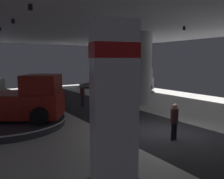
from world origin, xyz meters
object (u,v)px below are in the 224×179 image
at_px(column_right, 143,69).
at_px(visitor_walking_near, 82,94).
at_px(display_platform_far_right, 126,92).
at_px(display_platform_deep_right, 99,85).
at_px(brand_sign_pylon, 114,107).
at_px(pickup_truck_far_right, 129,82).
at_px(pickup_truck_mid_left, 16,101).
at_px(display_car_deep_right, 99,78).
at_px(visitor_walking_far, 174,119).
at_px(display_platform_mid_left, 11,122).

xyz_separation_m(column_right, visitor_walking_near, (-4.30, 1.84, -1.84)).
relative_size(display_platform_far_right, display_platform_deep_right, 1.08).
xyz_separation_m(brand_sign_pylon, display_platform_far_right, (10.78, 13.59, -2.09)).
xyz_separation_m(display_platform_far_right, pickup_truck_far_right, (0.32, -0.05, 1.05)).
height_order(pickup_truck_mid_left, visitor_walking_near, pickup_truck_mid_left).
bearing_deg(display_platform_far_right, brand_sign_pylon, -128.43).
bearing_deg(display_car_deep_right, display_platform_far_right, -96.07).
bearing_deg(display_platform_deep_right, pickup_truck_mid_left, -134.58).
bearing_deg(display_car_deep_right, visitor_walking_far, -111.26).
distance_m(display_platform_far_right, visitor_walking_near, 7.45).
distance_m(brand_sign_pylon, pickup_truck_far_right, 17.54).
distance_m(column_right, pickup_truck_far_right, 5.96).
relative_size(display_car_deep_right, visitor_walking_near, 2.86).
distance_m(pickup_truck_far_right, display_platform_deep_right, 6.86).
bearing_deg(brand_sign_pylon, pickup_truck_far_right, 50.66).
bearing_deg(visitor_walking_near, column_right, -23.19).
bearing_deg(column_right, display_car_deep_right, 75.59).
bearing_deg(display_platform_far_right, display_platform_mid_left, -154.53).
relative_size(display_platform_far_right, visitor_walking_far, 3.57).
bearing_deg(visitor_walking_far, display_platform_far_right, 61.24).
bearing_deg(display_car_deep_right, visitor_walking_near, -126.27).
relative_size(display_platform_deep_right, visitor_walking_far, 3.29).
xyz_separation_m(pickup_truck_far_right, display_platform_mid_left, (-12.26, -5.64, -1.00)).
distance_m(column_right, display_platform_mid_left, 9.96).
height_order(display_platform_far_right, visitor_walking_far, visitor_walking_far).
relative_size(column_right, display_car_deep_right, 1.21).
height_order(brand_sign_pylon, display_platform_far_right, brand_sign_pylon).
bearing_deg(column_right, visitor_walking_far, -121.91).
relative_size(brand_sign_pylon, display_car_deep_right, 0.96).
xyz_separation_m(display_platform_deep_right, visitor_walking_near, (-7.36, -10.03, 0.72)).
distance_m(display_car_deep_right, visitor_walking_near, 12.41).
height_order(column_right, visitor_walking_near, column_right).
bearing_deg(display_platform_far_right, pickup_truck_far_right, -8.53).
bearing_deg(column_right, brand_sign_pylon, -135.04).
height_order(brand_sign_pylon, pickup_truck_far_right, brand_sign_pylon).
relative_size(column_right, brand_sign_pylon, 1.27).
height_order(pickup_truck_far_right, display_platform_deep_right, pickup_truck_far_right).
distance_m(display_platform_deep_right, visitor_walking_far, 19.94).
bearing_deg(visitor_walking_far, visitor_walking_near, 90.85).
xyz_separation_m(brand_sign_pylon, pickup_truck_far_right, (11.10, 13.54, -1.04)).
height_order(display_platform_far_right, display_platform_deep_right, display_platform_deep_right).
xyz_separation_m(visitor_walking_near, visitor_walking_far, (0.13, -8.54, 0.00)).
bearing_deg(column_right, display_platform_deep_right, 75.55).
bearing_deg(display_platform_mid_left, display_platform_deep_right, 44.41).
bearing_deg(column_right, pickup_truck_far_right, 62.55).
relative_size(brand_sign_pylon, display_platform_mid_left, 0.76).
distance_m(brand_sign_pylon, display_platform_mid_left, 8.24).
xyz_separation_m(display_platform_deep_right, display_car_deep_right, (-0.02, -0.03, 0.91)).
xyz_separation_m(pickup_truck_mid_left, visitor_walking_far, (5.17, -5.99, -0.40)).
bearing_deg(column_right, display_platform_far_right, 65.63).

